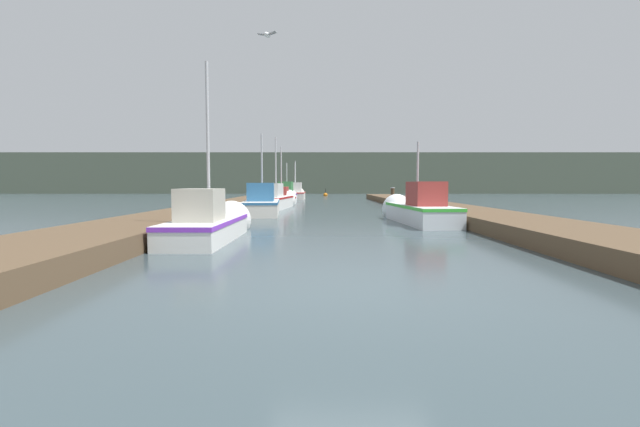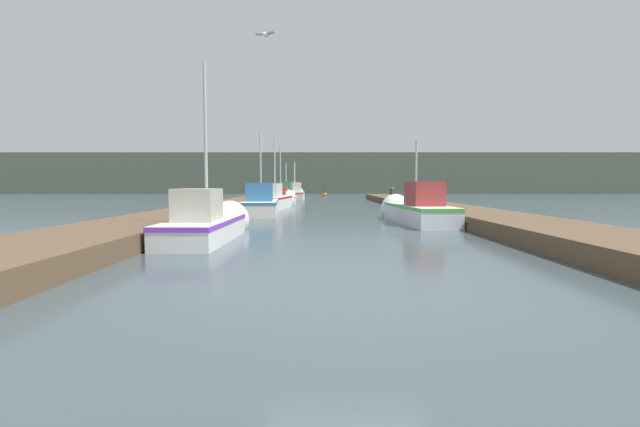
# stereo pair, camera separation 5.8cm
# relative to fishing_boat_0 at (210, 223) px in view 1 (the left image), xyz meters

# --- Properties ---
(ground_plane) EXTENTS (200.00, 200.00, 0.00)m
(ground_plane) POSITION_rel_fishing_boat_0_xyz_m (3.30, -5.37, -0.40)
(ground_plane) COLOR #38474C
(dock_left) EXTENTS (2.65, 40.00, 0.42)m
(dock_left) POSITION_rel_fishing_boat_0_xyz_m (-2.10, 10.63, -0.19)
(dock_left) COLOR brown
(dock_left) RESTS_ON ground_plane
(dock_right) EXTENTS (2.65, 40.00, 0.42)m
(dock_right) POSITION_rel_fishing_boat_0_xyz_m (8.71, 10.63, -0.19)
(dock_right) COLOR brown
(dock_right) RESTS_ON ground_plane
(distant_shore_ridge) EXTENTS (120.00, 16.00, 5.96)m
(distant_shore_ridge) POSITION_rel_fishing_boat_0_xyz_m (3.30, 58.65, 2.57)
(distant_shore_ridge) COLOR #4C5647
(distant_shore_ridge) RESTS_ON ground_plane
(fishing_boat_0) EXTENTS (1.37, 4.94, 4.83)m
(fishing_boat_0) POSITION_rel_fishing_boat_0_xyz_m (0.00, 0.00, 0.00)
(fishing_boat_0) COLOR silver
(fishing_boat_0) RESTS_ON ground_plane
(fishing_boat_1) EXTENTS (1.77, 5.88, 3.27)m
(fishing_boat_1) POSITION_rel_fishing_boat_0_xyz_m (6.41, 4.66, 0.08)
(fishing_boat_1) COLOR silver
(fishing_boat_1) RESTS_ON ground_plane
(fishing_boat_2) EXTENTS (1.98, 5.95, 4.19)m
(fishing_boat_2) POSITION_rel_fishing_boat_0_xyz_m (0.07, 9.34, 0.06)
(fishing_boat_2) COLOR silver
(fishing_boat_2) RESTS_ON ground_plane
(fishing_boat_3) EXTENTS (1.90, 6.34, 4.40)m
(fishing_boat_3) POSITION_rel_fishing_boat_0_xyz_m (0.29, 13.95, 0.08)
(fishing_boat_3) COLOR silver
(fishing_boat_3) RESTS_ON ground_plane
(fishing_boat_4) EXTENTS (1.88, 5.00, 4.45)m
(fishing_boat_4) POSITION_rel_fishing_boat_0_xyz_m (0.23, 18.28, -0.04)
(fishing_boat_4) COLOR silver
(fishing_boat_4) RESTS_ON ground_plane
(fishing_boat_5) EXTENTS (1.47, 5.08, 3.41)m
(fishing_boat_5) POSITION_rel_fishing_boat_0_xyz_m (0.17, 23.22, 0.12)
(fishing_boat_5) COLOR silver
(fishing_boat_5) RESTS_ON ground_plane
(fishing_boat_6) EXTENTS (1.80, 4.70, 3.86)m
(fishing_boat_6) POSITION_rel_fishing_boat_0_xyz_m (0.54, 28.36, 0.10)
(fishing_boat_6) COLOR silver
(fishing_boat_6) RESTS_ON ground_plane
(fishing_boat_7) EXTENTS (1.58, 5.04, 4.15)m
(fishing_boat_7) POSITION_rel_fishing_boat_0_xyz_m (0.32, 32.89, 0.03)
(fishing_boat_7) COLOR silver
(fishing_boat_7) RESTS_ON ground_plane
(mooring_piling_0) EXTENTS (0.24, 0.24, 1.20)m
(mooring_piling_0) POSITION_rel_fishing_boat_0_xyz_m (-0.67, 15.92, 0.20)
(mooring_piling_0) COLOR #473523
(mooring_piling_0) RESTS_ON ground_plane
(mooring_piling_1) EXTENTS (0.29, 0.29, 1.23)m
(mooring_piling_1) POSITION_rel_fishing_boat_0_xyz_m (-0.86, 34.26, 0.22)
(mooring_piling_1) COLOR #473523
(mooring_piling_1) RESTS_ON ground_plane
(mooring_piling_2) EXTENTS (0.25, 0.25, 1.21)m
(mooring_piling_2) POSITION_rel_fishing_boat_0_xyz_m (7.24, 14.79, 0.21)
(mooring_piling_2) COLOR #473523
(mooring_piling_2) RESTS_ON ground_plane
(mooring_piling_3) EXTENTS (0.28, 0.28, 1.34)m
(mooring_piling_3) POSITION_rel_fishing_boat_0_xyz_m (-0.93, 16.44, 0.27)
(mooring_piling_3) COLOR #473523
(mooring_piling_3) RESTS_ON ground_plane
(channel_buoy) EXTENTS (0.49, 0.49, 0.99)m
(channel_buoy) POSITION_rel_fishing_boat_0_xyz_m (3.47, 38.63, -0.26)
(channel_buoy) COLOR #BF6513
(channel_buoy) RESTS_ON ground_plane
(seagull_lead) EXTENTS (0.55, 0.31, 0.12)m
(seagull_lead) POSITION_rel_fishing_boat_0_xyz_m (1.42, 0.61, 5.02)
(seagull_lead) COLOR white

